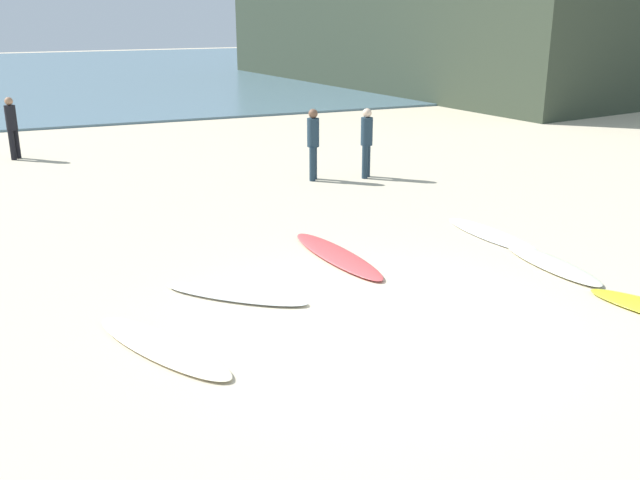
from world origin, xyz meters
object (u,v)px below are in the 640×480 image
surfboard_1 (337,255)px  beachgoer_far (313,141)px  surfboard_2 (162,347)px  surfboard_0 (551,264)px  beachgoer_near (12,125)px  surfboard_5 (236,294)px  surfboard_3 (491,234)px  beachgoer_mid (367,140)px

surfboard_1 → beachgoer_far: bearing=65.6°
surfboard_2 → surfboard_0: bearing=-21.2°
surfboard_1 → beachgoer_near: 11.41m
surfboard_1 → beachgoer_near: (-4.73, 10.35, 0.86)m
surfboard_0 → beachgoer_far: (-1.28, 6.80, 0.87)m
surfboard_5 → beachgoer_near: size_ratio=1.33×
surfboard_0 → surfboard_5: surfboard_0 is taller
surfboard_5 → beachgoer_near: (-2.75, 11.28, 0.86)m
surfboard_5 → beachgoer_far: 7.13m
surfboard_1 → surfboard_3: (2.98, -0.02, -0.01)m
surfboard_5 → beachgoer_mid: 7.65m
beachgoer_mid → beachgoer_far: beachgoer_far is taller
surfboard_5 → beachgoer_mid: size_ratio=1.32×
beachgoer_mid → surfboard_1: bearing=-167.7°
surfboard_2 → beachgoer_near: beachgoer_near is taller
surfboard_5 → beachgoer_mid: (4.89, 5.81, 0.86)m
surfboard_1 → beachgoer_far: 5.47m
surfboard_3 → beachgoer_far: (-1.31, 5.16, 0.89)m
surfboard_1 → surfboard_2: surfboard_1 is taller
surfboard_5 → beachgoer_far: bearing=10.8°
surfboard_0 → surfboard_1: bearing=149.8°
surfboard_5 → beachgoer_near: 11.65m
beachgoer_near → surfboard_5: bearing=-130.7°
surfboard_1 → surfboard_5: bearing=-161.0°
surfboard_0 → surfboard_2: (-6.19, -0.49, -0.01)m
surfboard_0 → beachgoer_near: beachgoer_near is taller
surfboard_3 → beachgoer_mid: size_ratio=1.39×
beachgoer_mid → beachgoer_near: bearing=97.7°
beachgoer_near → surfboard_3: bearing=-107.8°
surfboard_3 → beachgoer_near: beachgoer_near is taller
surfboard_3 → beachgoer_mid: beachgoer_mid is taller
surfboard_2 → beachgoer_mid: bearing=23.1°
surfboard_2 → beachgoer_near: bearing=71.1°
surfboard_0 → surfboard_3: surfboard_0 is taller
surfboard_3 → beachgoer_far: beachgoer_far is taller
beachgoer_mid → beachgoer_far: bearing=121.7°
surfboard_1 → beachgoer_far: (1.67, 5.13, 0.88)m
beachgoer_near → beachgoer_far: (6.40, -5.22, 0.02)m
surfboard_1 → beachgoer_mid: bearing=52.8°
surfboard_1 → beachgoer_mid: 5.75m
surfboard_1 → beachgoer_near: size_ratio=1.60×
surfboard_3 → beachgoer_near: bearing=121.4°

